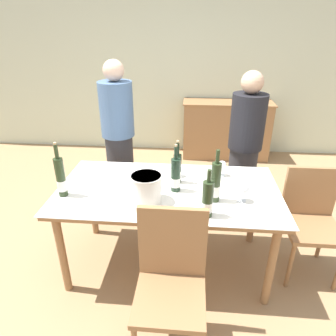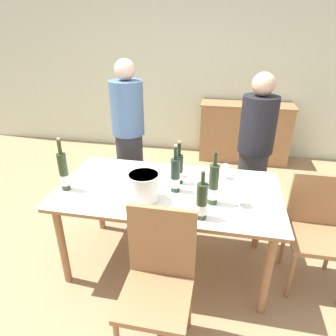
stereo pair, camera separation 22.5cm
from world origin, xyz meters
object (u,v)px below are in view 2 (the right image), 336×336
ice_bucket (144,187)px  chair_right_end (317,225)px  wine_bottle_4 (64,172)px  chair_near_front (159,275)px  wine_bottle_1 (179,169)px  person_guest_left (254,154)px  wine_glass_1 (180,168)px  person_host (129,140)px  wine_bottle_0 (175,176)px  sideboard_cabinet (244,132)px  wine_glass_2 (241,194)px  dining_table (168,197)px  wine_bottle_2 (213,186)px  wine_glass_0 (226,168)px  wine_bottle_3 (202,202)px

ice_bucket → chair_right_end: size_ratio=0.25×
wine_bottle_4 → chair_near_front: 1.06m
wine_bottle_1 → person_guest_left: size_ratio=0.23×
person_guest_left → wine_glass_1: bearing=-138.3°
person_host → person_guest_left: (1.27, -0.02, -0.04)m
wine_bottle_0 → chair_near_front: (0.02, -0.66, -0.34)m
sideboard_cabinet → wine_glass_2: bearing=-93.1°
wine_glass_2 → chair_right_end: bearing=19.4°
dining_table → person_host: bearing=125.5°
sideboard_cabinet → wine_bottle_2: (-0.33, -2.58, 0.46)m
sideboard_cabinet → person_host: (-1.26, -1.63, 0.38)m
wine_bottle_0 → chair_near_front: size_ratio=0.40×
sideboard_cabinet → wine_bottle_2: bearing=-97.4°
chair_right_end → person_host: (-1.73, 0.72, 0.30)m
chair_near_front → person_host: bearing=113.7°
chair_near_front → person_host: (-0.65, 1.49, 0.27)m
wine_bottle_1 → person_guest_left: (0.63, 0.67, -0.10)m
wine_bottle_0 → wine_glass_0: size_ratio=2.82×
person_guest_left → chair_right_end: bearing=-56.6°
ice_bucket → wine_bottle_2: bearing=6.1°
ice_bucket → wine_bottle_4: bearing=177.2°
dining_table → chair_right_end: chair_right_end is taller
dining_table → wine_bottle_1: bearing=59.9°
wine_glass_0 → wine_glass_1: 0.37m
wine_bottle_1 → wine_bottle_4: 0.88m
wine_bottle_0 → wine_bottle_1: bearing=87.3°
dining_table → wine_glass_2: wine_glass_2 is taller
dining_table → person_host: 1.00m
dining_table → wine_bottle_0: (0.06, -0.02, 0.20)m
ice_bucket → wine_glass_0: size_ratio=1.67×
sideboard_cabinet → person_host: person_host is taller
wine_bottle_1 → wine_glass_1: 0.11m
wine_glass_1 → wine_bottle_2: bearing=-51.2°
wine_bottle_2 → chair_near_front: (-0.27, -0.54, -0.35)m
wine_bottle_1 → dining_table: bearing=-120.1°
wine_bottle_4 → person_host: person_host is taller
wine_bottle_0 → wine_bottle_1: 0.13m
sideboard_cabinet → wine_glass_2: (-0.14, -2.57, 0.41)m
sideboard_cabinet → chair_near_front: (-0.61, -3.12, 0.11)m
wine_bottle_2 → wine_bottle_3: size_ratio=1.16×
wine_bottle_1 → chair_near_front: size_ratio=0.37×
wine_glass_1 → chair_right_end: bearing=-7.1°
wine_bottle_1 → wine_bottle_2: wine_bottle_2 is taller
sideboard_cabinet → chair_right_end: 2.41m
sideboard_cabinet → wine_bottle_1: 2.45m
wine_bottle_0 → wine_bottle_2: bearing=-22.6°
person_host → person_guest_left: person_host is taller
sideboard_cabinet → person_guest_left: 1.69m
wine_bottle_2 → wine_glass_2: 0.20m
wine_glass_2 → chair_right_end: size_ratio=0.16×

